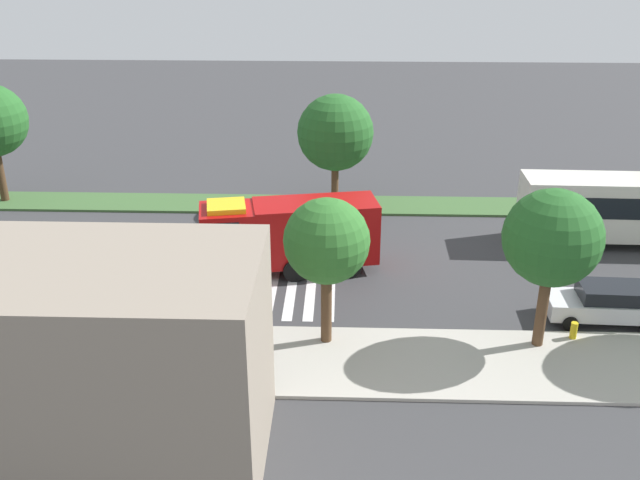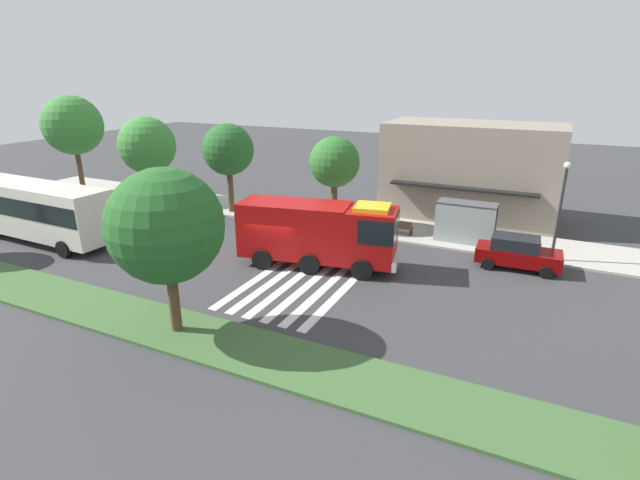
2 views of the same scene
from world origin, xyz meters
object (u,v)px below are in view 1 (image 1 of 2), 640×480
(parked_car_west, at_px, (606,303))
(transit_bus, at_px, (627,206))
(median_tree_west, at_px, (335,133))
(fire_hydrant, at_px, (574,330))
(parked_car_mid, at_px, (56,293))
(fire_truck, at_px, (283,233))
(sidewalk_tree_center, at_px, (552,239))
(bench_near_shelter, at_px, (212,333))
(bus_stop_shelter, at_px, (109,302))
(sidewalk_tree_east, at_px, (327,242))

(parked_car_west, relative_size, transit_bus, 0.44)
(median_tree_west, relative_size, fire_hydrant, 9.47)
(parked_car_mid, distance_m, fire_hydrant, 21.78)
(fire_truck, xyz_separation_m, sidewalk_tree_center, (-10.63, 6.52, 2.71))
(bench_near_shelter, relative_size, median_tree_west, 0.24)
(parked_car_mid, xyz_separation_m, bus_stop_shelter, (-3.23, 2.54, 0.99))
(sidewalk_tree_center, distance_m, median_tree_west, 17.50)
(sidewalk_tree_center, relative_size, median_tree_west, 0.98)
(transit_bus, bearing_deg, median_tree_west, 163.07)
(fire_truck, relative_size, parked_car_mid, 2.04)
(bench_near_shelter, bearing_deg, bus_stop_shelter, -0.27)
(fire_truck, height_order, transit_bus, fire_truck)
(parked_car_west, relative_size, median_tree_west, 0.73)
(fire_truck, distance_m, sidewalk_tree_east, 7.31)
(parked_car_west, bearing_deg, bus_stop_shelter, 9.48)
(median_tree_west, bearing_deg, transit_bus, 161.71)
(parked_car_mid, xyz_separation_m, median_tree_west, (-11.87, -13.20, 3.63))
(parked_car_mid, relative_size, sidewalk_tree_center, 0.67)
(parked_car_west, xyz_separation_m, sidewalk_tree_center, (3.35, 2.20, 3.86))
(sidewalk_tree_east, height_order, fire_hydrant, sidewalk_tree_east)
(sidewalk_tree_center, bearing_deg, transit_bus, -124.01)
(bus_stop_shelter, bearing_deg, sidewalk_tree_center, -178.85)
(parked_car_west, relative_size, bench_near_shelter, 3.02)
(sidewalk_tree_center, bearing_deg, parked_car_west, -146.75)
(parked_car_west, relative_size, bus_stop_shelter, 1.38)
(fire_truck, distance_m, fire_hydrant, 13.68)
(bus_stop_shelter, xyz_separation_m, sidewalk_tree_center, (-16.93, -0.34, 2.83))
(parked_car_west, height_order, median_tree_west, median_tree_west)
(transit_bus, bearing_deg, sidewalk_tree_center, -122.65)
(fire_truck, bearing_deg, sidewalk_tree_center, 137.88)
(transit_bus, bearing_deg, bench_near_shelter, -150.36)
(bus_stop_shelter, height_order, sidewalk_tree_center, sidewalk_tree_center)
(fire_truck, distance_m, bench_near_shelter, 7.39)
(fire_truck, xyz_separation_m, bus_stop_shelter, (6.29, 6.86, -0.13))
(fire_truck, xyz_separation_m, parked_car_west, (-13.98, 4.33, -1.15))
(bench_near_shelter, distance_m, fire_hydrant, 14.50)
(fire_truck, xyz_separation_m, transit_bus, (-17.62, -3.83, 0.13))
(median_tree_west, bearing_deg, fire_truck, 75.21)
(sidewalk_tree_center, relative_size, sidewalk_tree_east, 1.08)
(fire_truck, height_order, median_tree_west, median_tree_west)
(parked_car_west, bearing_deg, sidewalk_tree_center, 35.60)
(parked_car_west, height_order, bus_stop_shelter, bus_stop_shelter)
(bus_stop_shelter, height_order, median_tree_west, median_tree_west)
(transit_bus, bearing_deg, parked_car_west, -112.67)
(bench_near_shelter, bearing_deg, fire_hydrant, -176.61)
(fire_hydrant, bearing_deg, bench_near_shelter, 3.39)
(parked_car_west, height_order, sidewalk_tree_east, sidewalk_tree_east)
(parked_car_west, relative_size, sidewalk_tree_center, 0.75)
(sidewalk_tree_center, bearing_deg, parked_car_mid, -6.23)
(parked_car_west, relative_size, fire_hydrant, 6.89)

